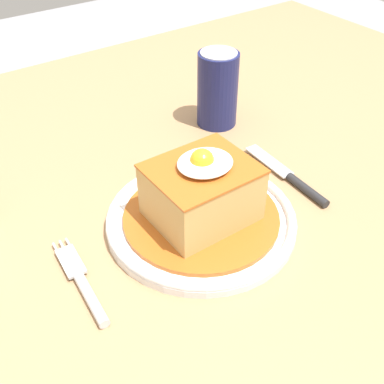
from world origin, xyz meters
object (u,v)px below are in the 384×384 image
main_plate (201,219)px  knife (296,181)px  fork (84,286)px  soda_can (218,89)px

main_plate → knife: (0.16, -0.01, -0.00)m
fork → soda_can: 0.40m
fork → knife: bearing=0.3°
soda_can → fork: bearing=-149.2°
fork → soda_can: size_ratio=1.14×
main_plate → knife: size_ratio=1.45×
fork → main_plate: bearing=4.1°
main_plate → knife: main_plate is taller
main_plate → knife: 0.16m
fork → knife: size_ratio=0.86×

